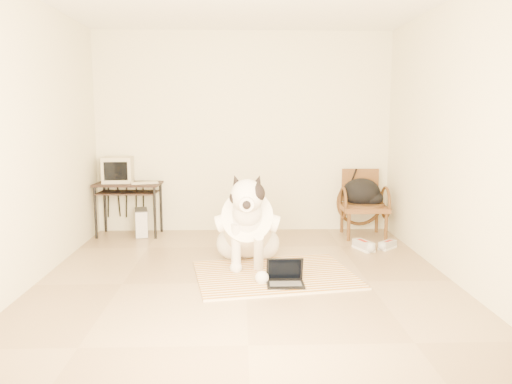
{
  "coord_description": "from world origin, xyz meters",
  "views": [
    {
      "loc": [
        -0.05,
        -4.58,
        1.58
      ],
      "look_at": [
        0.11,
        0.45,
        0.81
      ],
      "focal_mm": 35.0,
      "sensor_mm": 36.0,
      "label": 1
    }
  ],
  "objects_px": {
    "laptop": "(285,278)",
    "crt_monitor": "(118,170)",
    "rattan_chair": "(363,203)",
    "backpack": "(363,193)",
    "dog": "(248,227)",
    "computer_desk": "(128,190)",
    "pc_tower": "(141,222)"
  },
  "relations": [
    {
      "from": "crt_monitor",
      "to": "pc_tower",
      "type": "bearing_deg",
      "value": -16.28
    },
    {
      "from": "crt_monitor",
      "to": "pc_tower",
      "type": "relative_size",
      "value": 1.0
    },
    {
      "from": "dog",
      "to": "backpack",
      "type": "xyz_separation_m",
      "value": [
        1.54,
        1.27,
        0.16
      ]
    },
    {
      "from": "computer_desk",
      "to": "pc_tower",
      "type": "height_order",
      "value": "computer_desk"
    },
    {
      "from": "rattan_chair",
      "to": "backpack",
      "type": "bearing_deg",
      "value": 107.34
    },
    {
      "from": "rattan_chair",
      "to": "backpack",
      "type": "distance_m",
      "value": 0.13
    },
    {
      "from": "dog",
      "to": "backpack",
      "type": "distance_m",
      "value": 2.0
    },
    {
      "from": "rattan_chair",
      "to": "laptop",
      "type": "bearing_deg",
      "value": -121.6
    },
    {
      "from": "crt_monitor",
      "to": "pc_tower",
      "type": "xyz_separation_m",
      "value": [
        0.3,
        -0.09,
        -0.7
      ]
    },
    {
      "from": "crt_monitor",
      "to": "pc_tower",
      "type": "height_order",
      "value": "crt_monitor"
    },
    {
      "from": "dog",
      "to": "rattan_chair",
      "type": "xyz_separation_m",
      "value": [
        1.54,
        1.27,
        0.03
      ]
    },
    {
      "from": "computer_desk",
      "to": "rattan_chair",
      "type": "bearing_deg",
      "value": -2.13
    },
    {
      "from": "laptop",
      "to": "crt_monitor",
      "type": "relative_size",
      "value": 0.86
    },
    {
      "from": "pc_tower",
      "to": "computer_desk",
      "type": "bearing_deg",
      "value": 172.91
    },
    {
      "from": "laptop",
      "to": "computer_desk",
      "type": "relative_size",
      "value": 0.4
    },
    {
      "from": "dog",
      "to": "pc_tower",
      "type": "bearing_deg",
      "value": 135.68
    },
    {
      "from": "laptop",
      "to": "pc_tower",
      "type": "bearing_deg",
      "value": 130.19
    },
    {
      "from": "laptop",
      "to": "crt_monitor",
      "type": "height_order",
      "value": "crt_monitor"
    },
    {
      "from": "pc_tower",
      "to": "backpack",
      "type": "bearing_deg",
      "value": -1.81
    },
    {
      "from": "computer_desk",
      "to": "backpack",
      "type": "xyz_separation_m",
      "value": [
        3.1,
        -0.11,
        -0.03
      ]
    },
    {
      "from": "laptop",
      "to": "crt_monitor",
      "type": "bearing_deg",
      "value": 133.56
    },
    {
      "from": "crt_monitor",
      "to": "dog",
      "type": "bearing_deg",
      "value": -40.53
    },
    {
      "from": "pc_tower",
      "to": "laptop",
      "type": "bearing_deg",
      "value": -49.81
    },
    {
      "from": "rattan_chair",
      "to": "pc_tower",
      "type": "bearing_deg",
      "value": 178.14
    },
    {
      "from": "laptop",
      "to": "computer_desk",
      "type": "distance_m",
      "value": 2.86
    },
    {
      "from": "computer_desk",
      "to": "backpack",
      "type": "height_order",
      "value": "backpack"
    },
    {
      "from": "pc_tower",
      "to": "backpack",
      "type": "xyz_separation_m",
      "value": [
        2.94,
        -0.09,
        0.39
      ]
    },
    {
      "from": "laptop",
      "to": "pc_tower",
      "type": "relative_size",
      "value": 0.86
    },
    {
      "from": "computer_desk",
      "to": "rattan_chair",
      "type": "relative_size",
      "value": 0.99
    },
    {
      "from": "backpack",
      "to": "dog",
      "type": "bearing_deg",
      "value": -140.53
    },
    {
      "from": "dog",
      "to": "crt_monitor",
      "type": "distance_m",
      "value": 2.28
    },
    {
      "from": "laptop",
      "to": "backpack",
      "type": "relative_size",
      "value": 0.66
    }
  ]
}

